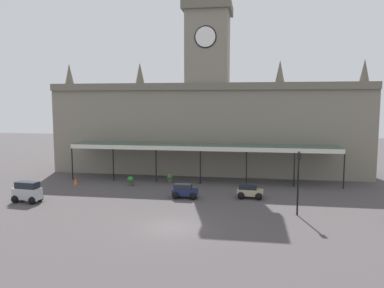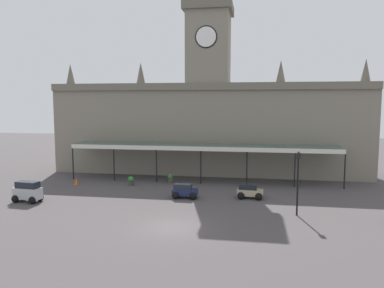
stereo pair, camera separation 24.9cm
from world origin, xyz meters
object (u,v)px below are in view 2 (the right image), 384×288
(car_beige_estate, at_px, (250,192))
(planter_near_kerb, at_px, (131,181))
(car_silver_van, at_px, (28,193))
(victorian_lamppost, at_px, (298,176))
(car_navy_estate, at_px, (185,192))
(traffic_cone, at_px, (76,181))
(planter_forecourt_centre, at_px, (170,178))

(car_beige_estate, height_order, planter_near_kerb, car_beige_estate)
(car_silver_van, height_order, victorian_lamppost, victorian_lamppost)
(car_navy_estate, relative_size, victorian_lamppost, 0.46)
(traffic_cone, distance_m, planter_forecourt_centre, 9.71)
(car_navy_estate, height_order, planter_near_kerb, car_navy_estate)
(traffic_cone, relative_size, planter_near_kerb, 0.77)
(car_silver_van, bearing_deg, planter_near_kerb, 48.81)
(car_silver_van, relative_size, traffic_cone, 3.35)
(car_navy_estate, bearing_deg, planter_near_kerb, 147.22)
(planter_forecourt_centre, distance_m, planter_near_kerb, 4.16)
(car_silver_van, distance_m, traffic_cone, 7.15)
(car_silver_van, xyz_separation_m, planter_forecourt_centre, (10.30, 9.50, -0.32))
(car_beige_estate, distance_m, planter_near_kerb, 12.48)
(victorian_lamppost, relative_size, traffic_cone, 6.53)
(car_silver_van, height_order, planter_forecourt_centre, car_silver_van)
(car_beige_estate, relative_size, traffic_cone, 3.10)
(car_beige_estate, distance_m, victorian_lamppost, 6.23)
(victorian_lamppost, relative_size, planter_near_kerb, 5.06)
(car_beige_estate, relative_size, car_navy_estate, 1.02)
(car_navy_estate, height_order, traffic_cone, car_navy_estate)
(car_silver_van, height_order, car_beige_estate, car_silver_van)
(planter_forecourt_centre, height_order, planter_near_kerb, same)
(planter_forecourt_centre, bearing_deg, car_beige_estate, -31.97)
(car_navy_estate, bearing_deg, victorian_lamppost, -21.59)
(planter_near_kerb, bearing_deg, car_silver_van, -131.19)
(victorian_lamppost, height_order, traffic_cone, victorian_lamppost)
(car_beige_estate, bearing_deg, traffic_cone, 171.07)
(car_silver_van, relative_size, car_beige_estate, 1.08)
(victorian_lamppost, distance_m, traffic_cone, 22.69)
(car_silver_van, distance_m, planter_forecourt_centre, 14.02)
(car_beige_estate, height_order, car_navy_estate, same)
(victorian_lamppost, xyz_separation_m, traffic_cone, (-21.33, 7.26, -2.65))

